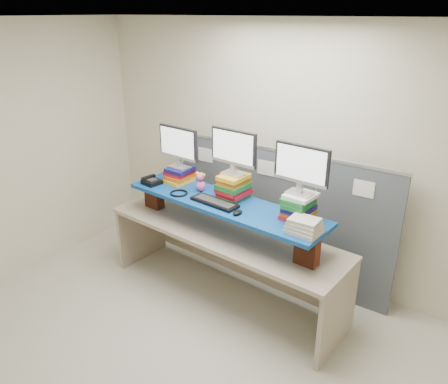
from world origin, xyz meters
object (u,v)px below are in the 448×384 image
Objects in this scene: desk_phone at (151,181)px; monitor_right at (301,167)px; blue_board at (224,203)px; desk at (224,244)px; monitor_center at (234,150)px; monitor_left at (178,145)px; keyboard at (215,202)px.

monitor_right is at bearing 12.83° from desk_phone.
blue_board is 4.20× the size of monitor_right.
monitor_center reaches higher than desk.
monitor_left is 2.49× the size of desk_phone.
desk is 5.15× the size of monitor_center.
desk_phone is (-0.21, -0.23, -0.39)m from monitor_left.
blue_board is at bearing 94.52° from desk.
blue_board is 4.20× the size of monitor_left.
desk_phone is at bearing -165.47° from monitor_center.
blue_board is at bearing 12.31° from desk_phone.
monitor_left is 0.50m from desk_phone.
monitor_right is 2.49× the size of desk_phone.
monitor_center is 0.74m from monitor_right.
desk is at bearing 70.96° from keyboard.
keyboard is at bearing -17.79° from monitor_left.
monitor_center is 0.54m from keyboard.
desk_phone is at bearing -171.76° from monitor_right.
monitor_center is at bearing 79.34° from desk.
blue_board is at bearing -100.66° from monitor_center.
monitor_center is at bearing -0.00° from monitor_left.
desk_phone is (-0.92, -0.05, 0.51)m from desk.
monitor_center is (0.74, -0.06, 0.09)m from monitor_left.
monitor_center reaches higher than keyboard.
monitor_center is 1.00× the size of keyboard.
keyboard is at bearing 6.13° from desk_phone.
monitor_right reaches higher than blue_board.
blue_board is 4.20× the size of monitor_center.
desk_phone is (-0.87, 0.05, 0.01)m from keyboard.
keyboard is (-0.05, -0.10, 0.03)m from blue_board.
monitor_left is at bearing 170.63° from desk.
desk is 1.23× the size of blue_board.
monitor_right reaches higher than monitor_left.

